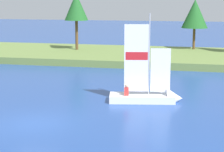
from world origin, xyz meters
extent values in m
plane|color=#234793|center=(0.00, 0.00, 0.00)|extent=(200.00, 200.00, 0.00)
cube|color=olive|center=(0.00, 24.63, 0.35)|extent=(80.00, 13.24, 0.70)
cylinder|color=brown|center=(-5.69, 25.74, 2.40)|extent=(0.33, 0.33, 3.40)
cone|color=#1E5B23|center=(-5.69, 25.74, 5.67)|extent=(2.73, 2.73, 3.13)
cylinder|color=brown|center=(7.64, 29.14, 1.95)|extent=(0.30, 0.30, 2.49)
cone|color=#1E5B23|center=(7.64, 29.14, 4.85)|extent=(3.05, 3.05, 3.31)
cube|color=white|center=(4.95, 5.98, 0.24)|extent=(4.42, 2.26, 0.48)
cone|color=white|center=(7.02, 6.36, 0.24)|extent=(1.28, 1.54, 1.37)
cylinder|color=#B7B7BC|center=(5.36, 6.05, 3.09)|extent=(0.08, 0.08, 5.23)
cube|color=white|center=(4.58, 5.91, 2.88)|extent=(1.57, 0.32, 4.30)
cube|color=red|center=(4.58, 5.91, 3.00)|extent=(1.41, 0.29, 0.52)
cube|color=white|center=(6.09, 6.19, 2.09)|extent=(1.26, 0.26, 2.82)
cylinder|color=#B7B7BC|center=(4.58, 5.91, 0.70)|extent=(1.57, 0.35, 0.06)
cube|color=red|center=(4.01, 5.47, 0.74)|extent=(0.31, 0.25, 0.53)
sphere|color=tan|center=(4.01, 5.47, 1.11)|extent=(0.20, 0.20, 0.20)
cube|color=silver|center=(3.91, 6.13, 0.72)|extent=(0.31, 0.25, 0.48)
sphere|color=tan|center=(3.91, 6.13, 1.07)|extent=(0.20, 0.20, 0.20)
sphere|color=#E54C19|center=(4.04, 12.27, 0.18)|extent=(0.37, 0.37, 0.37)
camera|label=1|loc=(8.67, -19.62, 6.67)|focal=65.36mm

